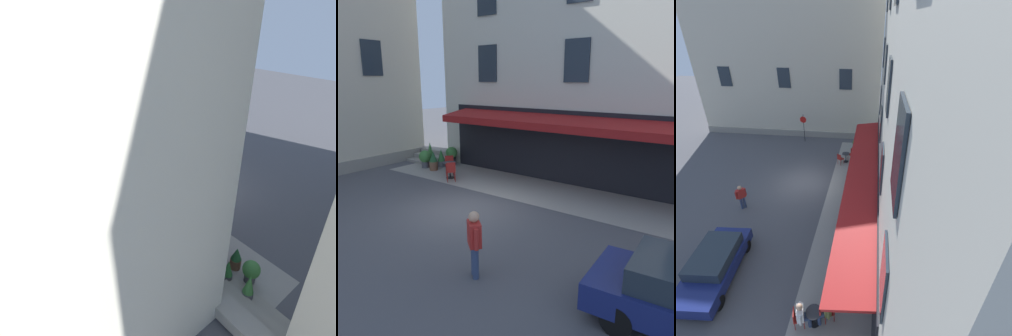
{
  "view_description": "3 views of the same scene",
  "coord_description": "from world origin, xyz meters",
  "views": [
    {
      "loc": [
        9.28,
        -9.78,
        8.52
      ],
      "look_at": [
        -0.58,
        -1.82,
        1.49
      ],
      "focal_mm": 29.78,
      "sensor_mm": 36.0,
      "label": 1
    },
    {
      "loc": [
        -8.12,
        8.37,
        4.46
      ],
      "look_at": [
        -0.25,
        -2.11,
        1.12
      ],
      "focal_mm": 37.12,
      "sensor_mm": 36.0,
      "label": 2
    },
    {
      "loc": [
        -14.65,
        -4.53,
        10.05
      ],
      "look_at": [
        0.4,
        -2.74,
        1.13
      ],
      "focal_mm": 27.27,
      "sensor_mm": 36.0,
      "label": 3
    }
  ],
  "objects": [
    {
      "name": "sidewalk_cafe_terrace",
      "position": [
        -3.25,
        -3.4,
        0.0
      ],
      "size": [
        20.5,
        3.2,
        0.01
      ],
      "primitive_type": "cube",
      "color": "gray",
      "rests_on": "ground_plane"
    },
    {
      "name": "cafe_table_mid_terrace",
      "position": [
        -9.44,
        -2.79,
        0.49
      ],
      "size": [
        0.6,
        0.6,
        0.75
      ],
      "color": "black",
      "rests_on": "ground_plane"
    },
    {
      "name": "potted_plant_mid_terrace",
      "position": [
        6.21,
        -3.88,
        0.58
      ],
      "size": [
        0.38,
        0.38,
        1.18
      ],
      "color": "#4C4C51",
      "rests_on": "ground_plane"
    },
    {
      "name": "cafe_chair_red_facing_street",
      "position": [
        -9.59,
        -2.17,
        0.55
      ],
      "size": [
        0.48,
        0.48,
        0.91
      ],
      "color": "maroon",
      "rests_on": "ground_plane"
    },
    {
      "name": "potted_plant_by_steps",
      "position": [
        5.19,
        -4.49,
        0.56
      ],
      "size": [
        0.62,
        0.62,
        0.97
      ],
      "color": "#2D2D33",
      "rests_on": "ground_plane"
    },
    {
      "name": "cafe_chair_red_under_awning",
      "position": [
        3.8,
        -2.97,
        0.55
      ],
      "size": [
        0.56,
        0.56,
        0.91
      ],
      "color": "maroon",
      "rests_on": "ground_plane"
    },
    {
      "name": "potted_plant_under_sign",
      "position": [
        5.25,
        -3.78,
        0.47
      ],
      "size": [
        0.38,
        0.38,
        0.96
      ],
      "color": "#4C4C51",
      "rests_on": "ground_plane"
    },
    {
      "name": "back_alley_steps",
      "position": [
        6.6,
        -4.59,
        0.24
      ],
      "size": [
        2.4,
        1.75,
        0.6
      ],
      "color": "gray",
      "rests_on": "ground_plane"
    },
    {
      "name": "ground_plane",
      "position": [
        0.0,
        0.0,
        0.0
      ],
      "size": [
        70.0,
        70.0,
        0.0
      ],
      "primitive_type": "plane",
      "color": "#4C4C51"
    },
    {
      "name": "cafe_chair_red_near_door",
      "position": [
        2.85,
        -2.14,
        0.55
      ],
      "size": [
        0.56,
        0.56,
        0.91
      ],
      "color": "maroon",
      "rests_on": "ground_plane"
    },
    {
      "name": "cafe_table_near_entrance",
      "position": [
        3.33,
        -2.55,
        0.49
      ],
      "size": [
        0.6,
        0.6,
        0.75
      ],
      "color": "black",
      "rests_on": "ground_plane"
    },
    {
      "name": "potted_plant_entrance_left",
      "position": [
        5.06,
        -3.07,
        0.47
      ],
      "size": [
        0.42,
        0.42,
        0.97
      ],
      "color": "brown",
      "rests_on": "ground_plane"
    },
    {
      "name": "potted_plant_entrance_right",
      "position": [
        5.79,
        -3.17,
        0.52
      ],
      "size": [
        0.64,
        0.64,
        0.91
      ],
      "color": "#4C4C51",
      "rests_on": "ground_plane"
    },
    {
      "name": "parked_car_navy",
      "position": [
        -7.83,
        2.03,
        0.71
      ],
      "size": [
        4.41,
        2.09,
        1.33
      ],
      "color": "navy",
      "rests_on": "ground_plane"
    },
    {
      "name": "seated_companion_in_white",
      "position": [
        -9.54,
        -2.38,
        0.69
      ],
      "size": [
        0.62,
        0.58,
        1.27
      ],
      "color": "navy",
      "rests_on": "ground_plane"
    },
    {
      "name": "seated_patron_in_olive",
      "position": [
        -9.26,
        -3.17,
        0.69
      ],
      "size": [
        0.6,
        0.61,
        1.28
      ],
      "color": "navy",
      "rests_on": "ground_plane"
    },
    {
      "name": "cafe_chair_red_by_window",
      "position": [
        -9.17,
        -3.36,
        0.55
      ],
      "size": [
        0.53,
        0.53,
        0.91
      ],
      "color": "maroon",
      "rests_on": "ground_plane"
    },
    {
      "name": "walking_pedestrian_in_red",
      "position": [
        -3.2,
        3.01,
        0.94
      ],
      "size": [
        0.54,
        0.5,
        1.61
      ],
      "color": "navy",
      "rests_on": "ground_plane"
    }
  ]
}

